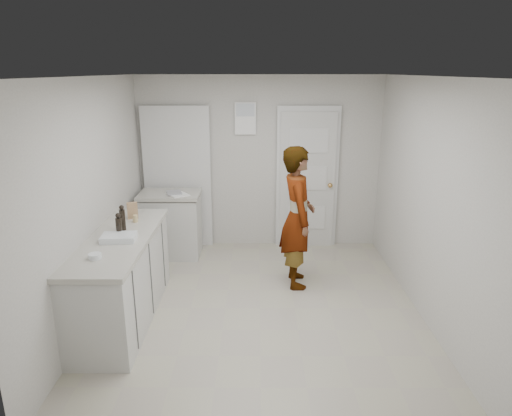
{
  "coord_description": "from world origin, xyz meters",
  "views": [
    {
      "loc": [
        -0.03,
        -4.56,
        2.56
      ],
      "look_at": [
        -0.05,
        0.4,
        1.05
      ],
      "focal_mm": 32.0,
      "sensor_mm": 36.0,
      "label": 1
    }
  ],
  "objects_px": {
    "egg_bowl": "(95,256)",
    "oil_cruet_a": "(119,225)",
    "baking_dish": "(119,238)",
    "oil_cruet_b": "(122,218)",
    "spice_jar": "(135,219)",
    "cake_mix_box": "(132,211)",
    "person": "(297,217)"
  },
  "relations": [
    {
      "from": "egg_bowl",
      "to": "oil_cruet_a",
      "type": "bearing_deg",
      "value": 84.72
    },
    {
      "from": "baking_dish",
      "to": "oil_cruet_b",
      "type": "bearing_deg",
      "value": 97.91
    },
    {
      "from": "oil_cruet_b",
      "to": "egg_bowl",
      "type": "xyz_separation_m",
      "value": [
        -0.04,
        -0.77,
        -0.11
      ]
    },
    {
      "from": "spice_jar",
      "to": "egg_bowl",
      "type": "height_order",
      "value": "spice_jar"
    },
    {
      "from": "spice_jar",
      "to": "cake_mix_box",
      "type": "bearing_deg",
      "value": 115.63
    },
    {
      "from": "oil_cruet_a",
      "to": "spice_jar",
      "type": "bearing_deg",
      "value": 83.66
    },
    {
      "from": "spice_jar",
      "to": "oil_cruet_b",
      "type": "distance_m",
      "value": 0.28
    },
    {
      "from": "spice_jar",
      "to": "oil_cruet_a",
      "type": "relative_size",
      "value": 0.33
    },
    {
      "from": "spice_jar",
      "to": "baking_dish",
      "type": "distance_m",
      "value": 0.57
    },
    {
      "from": "egg_bowl",
      "to": "person",
      "type": "bearing_deg",
      "value": 35.54
    },
    {
      "from": "oil_cruet_a",
      "to": "cake_mix_box",
      "type": "bearing_deg",
      "value": 91.35
    },
    {
      "from": "spice_jar",
      "to": "oil_cruet_a",
      "type": "height_order",
      "value": "oil_cruet_a"
    },
    {
      "from": "oil_cruet_a",
      "to": "egg_bowl",
      "type": "height_order",
      "value": "oil_cruet_a"
    },
    {
      "from": "cake_mix_box",
      "to": "spice_jar",
      "type": "xyz_separation_m",
      "value": [
        0.06,
        -0.13,
        -0.05
      ]
    },
    {
      "from": "spice_jar",
      "to": "oil_cruet_b",
      "type": "bearing_deg",
      "value": -104.08
    },
    {
      "from": "baking_dish",
      "to": "egg_bowl",
      "type": "distance_m",
      "value": 0.47
    },
    {
      "from": "spice_jar",
      "to": "egg_bowl",
      "type": "xyz_separation_m",
      "value": [
        -0.1,
        -1.03,
        -0.02
      ]
    },
    {
      "from": "person",
      "to": "oil_cruet_b",
      "type": "height_order",
      "value": "person"
    },
    {
      "from": "person",
      "to": "oil_cruet_a",
      "type": "xyz_separation_m",
      "value": [
        -1.9,
        -0.81,
        0.18
      ]
    },
    {
      "from": "cake_mix_box",
      "to": "oil_cruet_b",
      "type": "bearing_deg",
      "value": -109.86
    },
    {
      "from": "oil_cruet_b",
      "to": "baking_dish",
      "type": "xyz_separation_m",
      "value": [
        0.04,
        -0.31,
        -0.1
      ]
    },
    {
      "from": "person",
      "to": "baking_dish",
      "type": "xyz_separation_m",
      "value": [
        -1.87,
        -0.94,
        0.09
      ]
    },
    {
      "from": "oil_cruet_a",
      "to": "oil_cruet_b",
      "type": "distance_m",
      "value": 0.19
    },
    {
      "from": "person",
      "to": "egg_bowl",
      "type": "height_order",
      "value": "person"
    },
    {
      "from": "person",
      "to": "oil_cruet_a",
      "type": "bearing_deg",
      "value": 109.27
    },
    {
      "from": "person",
      "to": "oil_cruet_b",
      "type": "bearing_deg",
      "value": 104.17
    },
    {
      "from": "cake_mix_box",
      "to": "oil_cruet_a",
      "type": "distance_m",
      "value": 0.58
    },
    {
      "from": "baking_dish",
      "to": "person",
      "type": "bearing_deg",
      "value": 26.6
    },
    {
      "from": "cake_mix_box",
      "to": "spice_jar",
      "type": "height_order",
      "value": "cake_mix_box"
    },
    {
      "from": "oil_cruet_b",
      "to": "spice_jar",
      "type": "bearing_deg",
      "value": 75.92
    },
    {
      "from": "person",
      "to": "cake_mix_box",
      "type": "distance_m",
      "value": 1.93
    },
    {
      "from": "spice_jar",
      "to": "baking_dish",
      "type": "bearing_deg",
      "value": -92.08
    }
  ]
}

